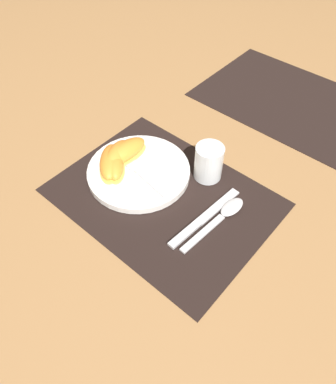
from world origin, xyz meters
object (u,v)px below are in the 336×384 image
(knife, at_px, (203,219))
(citrus_wedge_0, at_px, (124,153))
(citrus_wedge_3, at_px, (115,166))
(fork, at_px, (137,170))
(citrus_wedge_2, at_px, (111,162))
(citrus_wedge_1, at_px, (117,156))
(juice_glass, at_px, (209,164))
(plate, at_px, (139,172))
(spoon, at_px, (224,214))

(knife, distance_m, citrus_wedge_0, 0.25)
(citrus_wedge_0, bearing_deg, citrus_wedge_3, -73.11)
(fork, relative_size, citrus_wedge_2, 1.49)
(citrus_wedge_1, xyz_separation_m, citrus_wedge_3, (0.02, -0.02, -0.00))
(knife, bearing_deg, juice_glass, 123.36)
(citrus_wedge_0, bearing_deg, knife, -2.74)
(plate, bearing_deg, citrus_wedge_3, -136.21)
(citrus_wedge_0, xyz_separation_m, citrus_wedge_1, (-0.00, -0.02, -0.00))
(citrus_wedge_0, bearing_deg, citrus_wedge_1, -104.00)
(fork, bearing_deg, citrus_wedge_2, -148.95)
(juice_glass, bearing_deg, citrus_wedge_3, -139.44)
(spoon, relative_size, citrus_wedge_1, 1.64)
(spoon, bearing_deg, citrus_wedge_1, -170.71)
(spoon, xyz_separation_m, citrus_wedge_0, (-0.27, -0.03, 0.03))
(fork, height_order, citrus_wedge_1, citrus_wedge_1)
(fork, height_order, citrus_wedge_0, citrus_wedge_0)
(citrus_wedge_2, bearing_deg, citrus_wedge_3, -1.81)
(juice_glass, xyz_separation_m, citrus_wedge_3, (-0.16, -0.14, -0.01))
(knife, relative_size, citrus_wedge_1, 1.81)
(citrus_wedge_1, bearing_deg, juice_glass, 32.76)
(spoon, height_order, citrus_wedge_0, citrus_wedge_0)
(spoon, bearing_deg, plate, -171.87)
(citrus_wedge_0, relative_size, citrus_wedge_3, 1.28)
(plate, height_order, citrus_wedge_2, citrus_wedge_2)
(citrus_wedge_0, height_order, citrus_wedge_2, citrus_wedge_0)
(citrus_wedge_0, bearing_deg, fork, -10.57)
(spoon, distance_m, citrus_wedge_0, 0.27)
(plate, bearing_deg, fork, -84.55)
(knife, xyz_separation_m, citrus_wedge_2, (-0.25, -0.03, 0.03))
(citrus_wedge_0, relative_size, citrus_wedge_2, 1.07)
(fork, xyz_separation_m, citrus_wedge_0, (-0.05, 0.01, 0.01))
(plate, distance_m, citrus_wedge_1, 0.06)
(spoon, distance_m, citrus_wedge_3, 0.27)
(fork, height_order, citrus_wedge_2, citrus_wedge_2)
(citrus_wedge_0, xyz_separation_m, citrus_wedge_3, (0.01, -0.04, -0.00))
(knife, relative_size, spoon, 1.11)
(plate, distance_m, citrus_wedge_0, 0.06)
(citrus_wedge_2, bearing_deg, fork, 31.05)
(juice_glass, xyz_separation_m, spoon, (0.10, -0.07, -0.03))
(fork, relative_size, citrus_wedge_3, 1.78)
(knife, height_order, citrus_wedge_3, citrus_wedge_3)
(citrus_wedge_3, bearing_deg, citrus_wedge_0, 106.89)
(spoon, height_order, fork, fork)
(citrus_wedge_3, bearing_deg, citrus_wedge_2, 178.19)
(juice_glass, distance_m, citrus_wedge_2, 0.22)
(plate, bearing_deg, spoon, 8.13)
(juice_glass, distance_m, citrus_wedge_3, 0.21)
(knife, height_order, citrus_wedge_2, citrus_wedge_2)
(spoon, bearing_deg, citrus_wedge_0, -174.49)
(plate, relative_size, spoon, 1.26)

